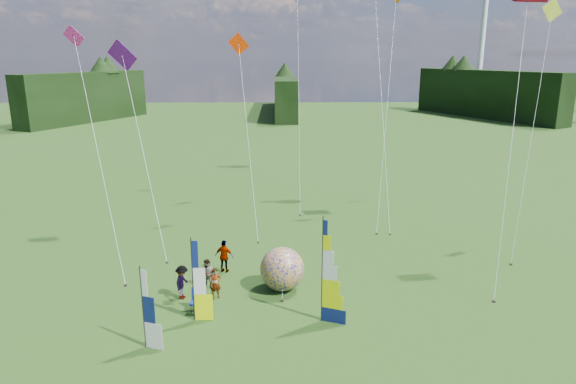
{
  "coord_description": "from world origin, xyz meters",
  "views": [
    {
      "loc": [
        -1.43,
        -18.48,
        11.55
      ],
      "look_at": [
        -1.0,
        4.0,
        5.5
      ],
      "focal_mm": 32.0,
      "sensor_mm": 36.0,
      "label": 1
    }
  ],
  "objects_px": {
    "spectator_d": "(224,256)",
    "kite_whale": "(382,90)",
    "side_banner_left": "(193,281)",
    "side_banner_far": "(143,309)",
    "bol_inflatable": "(282,269)",
    "spectator_c": "(182,282)",
    "spectator_b": "(208,274)",
    "feather_banner_main": "(322,272)",
    "spectator_a": "(216,284)",
    "camp_chair": "(197,301)"
  },
  "relations": [
    {
      "from": "spectator_d",
      "to": "kite_whale",
      "type": "distance_m",
      "value": 18.17
    },
    {
      "from": "spectator_b",
      "to": "kite_whale",
      "type": "xyz_separation_m",
      "value": [
        11.32,
        14.26,
        8.22
      ]
    },
    {
      "from": "spectator_c",
      "to": "camp_chair",
      "type": "bearing_deg",
      "value": -134.67
    },
    {
      "from": "spectator_a",
      "to": "spectator_d",
      "type": "height_order",
      "value": "spectator_d"
    },
    {
      "from": "side_banner_far",
      "to": "side_banner_left",
      "type": "bearing_deg",
      "value": 72.11
    },
    {
      "from": "spectator_c",
      "to": "kite_whale",
      "type": "height_order",
      "value": "kite_whale"
    },
    {
      "from": "feather_banner_main",
      "to": "side_banner_left",
      "type": "relative_size",
      "value": 1.25
    },
    {
      "from": "side_banner_left",
      "to": "camp_chair",
      "type": "bearing_deg",
      "value": 91.4
    },
    {
      "from": "kite_whale",
      "to": "spectator_d",
      "type": "bearing_deg",
      "value": -139.93
    },
    {
      "from": "spectator_c",
      "to": "camp_chair",
      "type": "relative_size",
      "value": 1.54
    },
    {
      "from": "side_banner_far",
      "to": "spectator_d",
      "type": "bearing_deg",
      "value": 91.28
    },
    {
      "from": "spectator_c",
      "to": "kite_whale",
      "type": "bearing_deg",
      "value": -27.09
    },
    {
      "from": "bol_inflatable",
      "to": "camp_chair",
      "type": "height_order",
      "value": "bol_inflatable"
    },
    {
      "from": "bol_inflatable",
      "to": "spectator_b",
      "type": "xyz_separation_m",
      "value": [
        -3.78,
        0.26,
        -0.35
      ]
    },
    {
      "from": "side_banner_left",
      "to": "spectator_d",
      "type": "height_order",
      "value": "side_banner_left"
    },
    {
      "from": "spectator_a",
      "to": "camp_chair",
      "type": "bearing_deg",
      "value": -142.32
    },
    {
      "from": "side_banner_left",
      "to": "spectator_b",
      "type": "relative_size",
      "value": 2.49
    },
    {
      "from": "spectator_b",
      "to": "kite_whale",
      "type": "relative_size",
      "value": 0.08
    },
    {
      "from": "spectator_b",
      "to": "spectator_d",
      "type": "relative_size",
      "value": 0.83
    },
    {
      "from": "side_banner_far",
      "to": "spectator_d",
      "type": "relative_size",
      "value": 1.87
    },
    {
      "from": "side_banner_left",
      "to": "kite_whale",
      "type": "bearing_deg",
      "value": 57.9
    },
    {
      "from": "feather_banner_main",
      "to": "kite_whale",
      "type": "relative_size",
      "value": 0.26
    },
    {
      "from": "side_banner_far",
      "to": "bol_inflatable",
      "type": "xyz_separation_m",
      "value": [
        5.61,
        5.21,
        -0.6
      ]
    },
    {
      "from": "spectator_b",
      "to": "kite_whale",
      "type": "height_order",
      "value": "kite_whale"
    },
    {
      "from": "bol_inflatable",
      "to": "spectator_a",
      "type": "relative_size",
      "value": 1.45
    },
    {
      "from": "spectator_a",
      "to": "spectator_b",
      "type": "xyz_separation_m",
      "value": [
        -0.54,
        1.17,
        -0.01
      ]
    },
    {
      "from": "camp_chair",
      "to": "bol_inflatable",
      "type": "bearing_deg",
      "value": 32.62
    },
    {
      "from": "side_banner_far",
      "to": "spectator_a",
      "type": "xyz_separation_m",
      "value": [
        2.36,
        4.31,
        -0.95
      ]
    },
    {
      "from": "bol_inflatable",
      "to": "spectator_c",
      "type": "height_order",
      "value": "bol_inflatable"
    },
    {
      "from": "side_banner_left",
      "to": "bol_inflatable",
      "type": "relative_size",
      "value": 1.71
    },
    {
      "from": "kite_whale",
      "to": "side_banner_far",
      "type": "bearing_deg",
      "value": -132.68
    },
    {
      "from": "spectator_a",
      "to": "spectator_c",
      "type": "height_order",
      "value": "spectator_c"
    },
    {
      "from": "spectator_a",
      "to": "spectator_b",
      "type": "distance_m",
      "value": 1.29
    },
    {
      "from": "spectator_a",
      "to": "spectator_d",
      "type": "distance_m",
      "value": 3.13
    },
    {
      "from": "side_banner_far",
      "to": "camp_chair",
      "type": "bearing_deg",
      "value": 80.46
    },
    {
      "from": "bol_inflatable",
      "to": "spectator_c",
      "type": "bearing_deg",
      "value": -169.58
    },
    {
      "from": "spectator_b",
      "to": "camp_chair",
      "type": "height_order",
      "value": "spectator_b"
    },
    {
      "from": "side_banner_left",
      "to": "bol_inflatable",
      "type": "height_order",
      "value": "side_banner_left"
    },
    {
      "from": "feather_banner_main",
      "to": "spectator_c",
      "type": "xyz_separation_m",
      "value": [
        -6.59,
        2.29,
        -1.53
      ]
    },
    {
      "from": "spectator_b",
      "to": "kite_whale",
      "type": "bearing_deg",
      "value": 79.91
    },
    {
      "from": "side_banner_left",
      "to": "spectator_c",
      "type": "distance_m",
      "value": 2.58
    },
    {
      "from": "spectator_c",
      "to": "spectator_b",
      "type": "bearing_deg",
      "value": -31.27
    },
    {
      "from": "feather_banner_main",
      "to": "spectator_c",
      "type": "distance_m",
      "value": 7.14
    },
    {
      "from": "side_banner_left",
      "to": "spectator_d",
      "type": "xyz_separation_m",
      "value": [
        0.82,
        5.28,
        -0.99
      ]
    },
    {
      "from": "spectator_a",
      "to": "kite_whale",
      "type": "bearing_deg",
      "value": 30.16
    },
    {
      "from": "spectator_d",
      "to": "spectator_a",
      "type": "bearing_deg",
      "value": 104.59
    },
    {
      "from": "side_banner_left",
      "to": "spectator_c",
      "type": "xyz_separation_m",
      "value": [
        -0.91,
        2.17,
        -1.05
      ]
    },
    {
      "from": "feather_banner_main",
      "to": "side_banner_far",
      "type": "relative_size",
      "value": 1.38
    },
    {
      "from": "side_banner_left",
      "to": "side_banner_far",
      "type": "height_order",
      "value": "side_banner_left"
    },
    {
      "from": "side_banner_far",
      "to": "spectator_a",
      "type": "distance_m",
      "value": 5.0
    }
  ]
}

